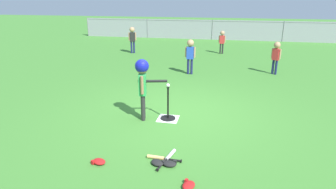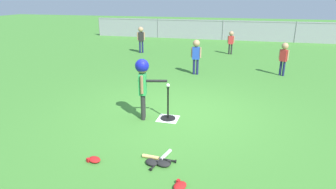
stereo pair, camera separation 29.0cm
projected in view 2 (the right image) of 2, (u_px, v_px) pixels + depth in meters
ground_plane at (179, 114)px, 6.44m from camera, size 60.00×60.00×0.00m
home_plate at (168, 119)px, 6.18m from camera, size 0.44×0.44×0.01m
batting_tee at (168, 114)px, 6.15m from camera, size 0.32×0.32×0.71m
baseball_on_tee at (168, 85)px, 5.94m from camera, size 0.07×0.07×0.07m
batter_child at (143, 77)px, 5.89m from camera, size 0.65×0.36×1.30m
fielder_deep_left at (231, 39)px, 12.78m from camera, size 0.30×0.20×1.03m
fielder_deep_right at (141, 36)px, 13.08m from camera, size 0.32×0.23×1.18m
fielder_near_left at (196, 52)px, 9.43m from camera, size 0.34×0.23×1.16m
fielder_deep_center at (284, 55)px, 9.30m from camera, size 0.28×0.22×1.08m
spare_bat_silver at (164, 157)px, 4.67m from camera, size 0.20×0.64×0.06m
spare_bat_wood at (154, 157)px, 4.65m from camera, size 0.57×0.09×0.06m
glove_by_plate at (164, 164)px, 4.47m from camera, size 0.24×0.19×0.07m
glove_near_bats at (94, 160)px, 4.58m from camera, size 0.27×0.23×0.07m
glove_tossed_aside at (180, 186)px, 3.95m from camera, size 0.23×0.26×0.07m
glove_outfield_drop at (152, 162)px, 4.50m from camera, size 0.27×0.25×0.07m
outfield_fence at (223, 29)px, 16.98m from camera, size 16.06×0.06×1.15m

